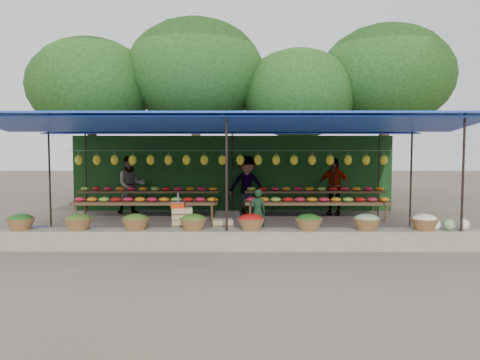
{
  "coord_description": "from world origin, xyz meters",
  "views": [
    {
      "loc": [
        0.3,
        -12.37,
        2.11
      ],
      "look_at": [
        0.26,
        0.2,
        1.23
      ],
      "focal_mm": 35.0,
      "sensor_mm": 36.0,
      "label": 1
    }
  ],
  "objects_px": {
    "weighing_scale": "(178,204)",
    "vendor_seated": "(258,212)",
    "blue_crate_back": "(35,234)",
    "crate_counter": "(181,228)"
  },
  "relations": [
    {
      "from": "weighing_scale",
      "to": "vendor_seated",
      "type": "distance_m",
      "value": 2.01
    },
    {
      "from": "weighing_scale",
      "to": "vendor_seated",
      "type": "bearing_deg",
      "value": 24.92
    },
    {
      "from": "weighing_scale",
      "to": "vendor_seated",
      "type": "height_order",
      "value": "vendor_seated"
    },
    {
      "from": "crate_counter",
      "to": "blue_crate_back",
      "type": "distance_m",
      "value": 3.37
    },
    {
      "from": "blue_crate_back",
      "to": "weighing_scale",
      "type": "bearing_deg",
      "value": -8.54
    },
    {
      "from": "vendor_seated",
      "to": "blue_crate_back",
      "type": "relative_size",
      "value": 2.29
    },
    {
      "from": "weighing_scale",
      "to": "blue_crate_back",
      "type": "bearing_deg",
      "value": 176.4
    },
    {
      "from": "crate_counter",
      "to": "blue_crate_back",
      "type": "bearing_deg",
      "value": 176.47
    },
    {
      "from": "weighing_scale",
      "to": "blue_crate_back",
      "type": "distance_m",
      "value": 3.38
    },
    {
      "from": "crate_counter",
      "to": "vendor_seated",
      "type": "xyz_separation_m",
      "value": [
        1.74,
        0.84,
        0.25
      ]
    }
  ]
}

